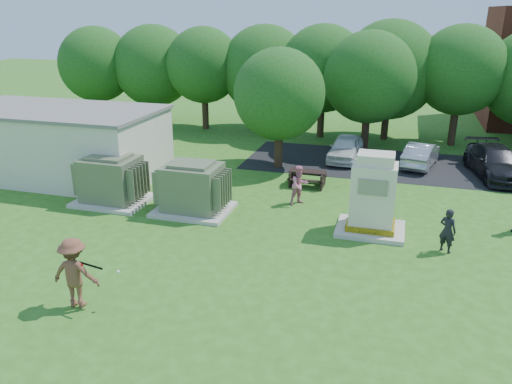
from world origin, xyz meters
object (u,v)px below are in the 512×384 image
(transformer_left, at_px, (112,181))
(generator_cabinet, at_px, (373,198))
(transformer_right, at_px, (193,189))
(picnic_table, at_px, (308,176))
(car_white, at_px, (346,148))
(person_by_generator, at_px, (448,231))
(car_silver_a, at_px, (421,154))
(person_at_picnic, at_px, (299,185))
(car_dark, at_px, (496,162))
(batter, at_px, (75,273))

(transformer_left, bearing_deg, generator_cabinet, 0.23)
(transformer_left, xyz_separation_m, transformer_right, (3.70, 0.00, 0.00))
(picnic_table, xyz_separation_m, car_white, (1.17, 4.84, 0.22))
(person_by_generator, bearing_deg, transformer_left, 25.51)
(transformer_left, xyz_separation_m, person_by_generator, (13.32, -0.93, -0.19))
(generator_cabinet, relative_size, picnic_table, 1.77)
(transformer_left, distance_m, car_silver_a, 15.67)
(person_at_picnic, distance_m, car_white, 7.32)
(person_by_generator, distance_m, car_white, 11.21)
(generator_cabinet, bearing_deg, person_at_picnic, 147.23)
(picnic_table, xyz_separation_m, car_dark, (8.57, 4.01, 0.27))
(picnic_table, xyz_separation_m, batter, (-4.16, -11.74, 0.56))
(person_by_generator, bearing_deg, picnic_table, -13.45)
(picnic_table, height_order, person_by_generator, person_by_generator)
(car_dark, bearing_deg, car_silver_a, 156.03)
(transformer_right, bearing_deg, batter, -92.51)
(car_white, bearing_deg, car_dark, -3.17)
(car_silver_a, bearing_deg, transformer_left, 48.94)
(transformer_right, relative_size, car_dark, 0.60)
(batter, bearing_deg, car_white, -113.49)
(person_by_generator, height_order, car_silver_a, person_by_generator)
(picnic_table, distance_m, person_by_generator, 7.90)
(person_at_picnic, height_order, car_silver_a, person_at_picnic)
(generator_cabinet, distance_m, person_at_picnic, 3.73)
(generator_cabinet, height_order, person_at_picnic, generator_cabinet)
(generator_cabinet, relative_size, car_dark, 0.60)
(generator_cabinet, distance_m, batter, 10.41)
(generator_cabinet, bearing_deg, person_by_generator, -20.77)
(picnic_table, bearing_deg, car_dark, 25.09)
(transformer_right, relative_size, person_by_generator, 1.93)
(transformer_left, relative_size, car_dark, 0.60)
(picnic_table, xyz_separation_m, person_at_picnic, (0.11, -2.40, 0.38))
(car_white, bearing_deg, batter, -104.61)
(batter, bearing_deg, person_at_picnic, -120.21)
(transformer_left, height_order, person_by_generator, transformer_left)
(transformer_left, bearing_deg, person_at_picnic, 15.00)
(batter, bearing_deg, person_by_generator, -153.05)
(transformer_right, height_order, picnic_table, transformer_right)
(generator_cabinet, distance_m, picnic_table, 5.52)
(transformer_left, xyz_separation_m, picnic_table, (7.54, 4.45, -0.52))
(transformer_left, height_order, car_silver_a, transformer_left)
(picnic_table, relative_size, person_at_picnic, 1.01)
(transformer_left, bearing_deg, person_by_generator, -3.99)
(transformer_left, xyz_separation_m, batter, (3.38, -7.29, 0.04))
(batter, bearing_deg, picnic_table, -115.17)
(transformer_left, bearing_deg, batter, -65.13)
(person_at_picnic, distance_m, car_dark, 10.62)
(transformer_right, relative_size, person_at_picnic, 1.80)
(picnic_table, relative_size, car_dark, 0.34)
(batter, bearing_deg, car_silver_a, -124.92)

